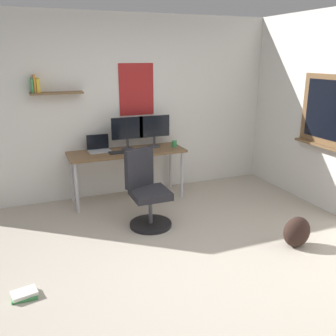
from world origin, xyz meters
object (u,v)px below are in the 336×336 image
laptop (99,147)px  keyboard (123,152)px  desk (127,156)px  monitor_primary (127,131)px  office_chair (147,194)px  computer_mouse (142,150)px  coffee_mug (174,144)px  book_stack_on_floor (25,294)px  monitor_secondary (154,129)px  backpack (297,232)px

laptop → keyboard: 0.36m
desk → monitor_primary: size_ratio=3.54×
laptop → keyboard: size_ratio=0.84×
office_chair → computer_mouse: bearing=75.6°
keyboard → laptop: bearing=144.0°
desk → monitor_primary: (0.04, 0.09, 0.34)m
office_chair → coffee_mug: 1.22m
laptop → computer_mouse: laptop is taller
desk → office_chair: (-0.02, -0.92, -0.25)m
monitor_primary → book_stack_on_floor: size_ratio=1.97×
monitor_secondary → coffee_mug: (0.27, -0.11, -0.22)m
monitor_primary → keyboard: monitor_primary is taller
desk → book_stack_on_floor: 2.49m
keyboard → coffee_mug: (0.80, 0.05, 0.04)m
office_chair → book_stack_on_floor: (-1.47, -0.98, -0.38)m
desk → laptop: bearing=159.5°
monitor_secondary → backpack: size_ratio=1.34×
keyboard → monitor_primary: bearing=52.5°
laptop → book_stack_on_floor: size_ratio=1.32×
laptop → keyboard: bearing=-36.0°
office_chair → keyboard: 0.91m
backpack → monitor_secondary: bearing=112.2°
laptop → backpack: (1.70, -2.19, -0.61)m
monitor_secondary → computer_mouse: size_ratio=4.46×
desk → monitor_primary: 0.36m
book_stack_on_floor → monitor_primary: bearing=52.4°
desk → book_stack_on_floor: bearing=-128.1°
monitor_secondary → book_stack_on_floor: monitor_secondary is taller
book_stack_on_floor → office_chair: bearing=33.8°
keyboard → book_stack_on_floor: bearing=-127.6°
coffee_mug → backpack: coffee_mug is taller
office_chair → book_stack_on_floor: 1.81m
monitor_secondary → desk: bearing=-168.7°
backpack → keyboard: bearing=125.4°
computer_mouse → book_stack_on_floor: (-1.68, -1.83, -0.72)m
computer_mouse → book_stack_on_floor: 2.59m
keyboard → backpack: 2.50m
laptop → computer_mouse: bearing=-20.2°
monitor_primary → computer_mouse: (0.16, -0.16, -0.25)m
coffee_mug → book_stack_on_floor: coffee_mug is taller
computer_mouse → book_stack_on_floor: size_ratio=0.44×
monitor_primary → book_stack_on_floor: (-1.53, -1.99, -0.97)m
monitor_secondary → backpack: bearing=-67.8°
office_chair → monitor_primary: bearing=86.6°
office_chair → monitor_secondary: size_ratio=2.05×
office_chair → book_stack_on_floor: office_chair is taller
keyboard → coffee_mug: 0.81m
office_chair → backpack: bearing=-40.3°
book_stack_on_floor → laptop: bearing=61.2°
office_chair → laptop: size_ratio=3.06×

